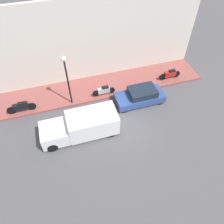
{
  "coord_description": "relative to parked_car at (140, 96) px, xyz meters",
  "views": [
    {
      "loc": [
        -9.16,
        3.46,
        12.55
      ],
      "look_at": [
        1.08,
        0.36,
        0.6
      ],
      "focal_mm": 35.0,
      "sensor_mm": 36.0,
      "label": 1
    }
  ],
  "objects": [
    {
      "name": "ground_plane",
      "position": [
        -2.05,
        2.26,
        -0.6
      ],
      "size": [
        60.0,
        60.0,
        0.0
      ],
      "primitive_type": "plane",
      "color": "#514F51"
    },
    {
      "name": "sidewalk",
      "position": [
        2.54,
        2.26,
        -0.53
      ],
      "size": [
        3.03,
        17.01,
        0.15
      ],
      "color": "#934C47",
      "rests_on": "ground_plane"
    },
    {
      "name": "building_facade",
      "position": [
        4.2,
        2.26,
        2.84
      ],
      "size": [
        0.3,
        17.01,
        6.89
      ],
      "color": "silver",
      "rests_on": "ground_plane"
    },
    {
      "name": "parked_car",
      "position": [
        0.0,
        0.0,
        0.0
      ],
      "size": [
        1.68,
        3.81,
        1.27
      ],
      "color": "#2D4784",
      "rests_on": "ground_plane"
    },
    {
      "name": "delivery_van",
      "position": [
        -1.8,
        5.08,
        0.27
      ],
      "size": [
        1.88,
        5.2,
        1.71
      ],
      "color": "white",
      "rests_on": "ground_plane"
    },
    {
      "name": "motorcycle_red",
      "position": [
        1.78,
        -3.49,
        0.02
      ],
      "size": [
        0.3,
        1.94,
        0.87
      ],
      "color": "#B21E1E",
      "rests_on": "sidewalk"
    },
    {
      "name": "scooter_silver",
      "position": [
        1.45,
        2.58,
        -0.01
      ],
      "size": [
        0.3,
        1.86,
        0.81
      ],
      "color": "#B7B7BF",
      "rests_on": "sidewalk"
    },
    {
      "name": "motorcycle_black",
      "position": [
        1.45,
        9.0,
        0.04
      ],
      "size": [
        0.3,
        2.13,
        0.9
      ],
      "color": "black",
      "rests_on": "sidewalk"
    },
    {
      "name": "streetlamp",
      "position": [
        1.32,
        5.25,
        2.46
      ],
      "size": [
        0.36,
        0.36,
        4.25
      ],
      "color": "black",
      "rests_on": "sidewalk"
    }
  ]
}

